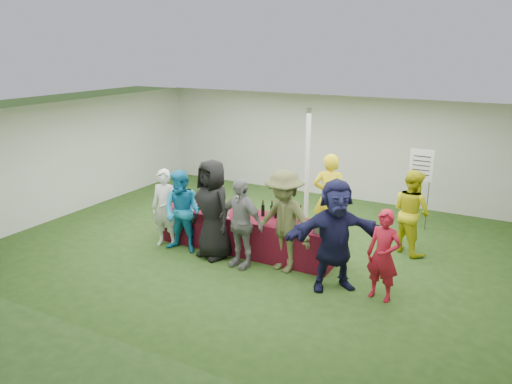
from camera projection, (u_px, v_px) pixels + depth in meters
The scene contains 18 objects.
ground at pixel (260, 245), 10.26m from camera, with size 60.00×60.00×0.00m, color #284719.
tent at pixel (307, 171), 10.66m from camera, with size 10.00×10.00×10.00m.
serving_table at pixel (247, 233), 9.87m from camera, with size 3.60×0.80×0.75m, color maroon.
wine_bottles at pixel (282, 213), 9.54m from camera, with size 0.84×0.15×0.32m.
wine_glasses at pixel (229, 212), 9.62m from camera, with size 2.77×0.13×0.16m.
water_bottle at pixel (252, 209), 9.77m from camera, with size 0.07×0.07×0.23m.
bar_towel at pixel (324, 227), 9.07m from camera, with size 0.25×0.18×0.03m, color white.
dump_bucket at pixel (319, 228), 8.82m from camera, with size 0.24×0.24×0.18m, color slate.
wine_list_sign at pixel (421, 171), 10.81m from camera, with size 0.50×0.03×1.80m.
staff_pourer at pixel (329, 198), 10.27m from camera, with size 0.68×0.44×1.86m, color yellow.
staff_back at pixel (411, 212), 9.68m from camera, with size 0.81×0.63×1.68m, color gold.
customer_0 at pixel (165, 208), 10.03m from camera, with size 0.58×0.38×1.60m, color silver.
customer_1 at pixel (182, 212), 9.72m from camera, with size 0.80×0.62×1.65m, color #1580B5.
customer_2 at pixel (212, 209), 9.43m from camera, with size 0.94×0.61×1.93m, color black.
customer_3 at pixel (240, 223), 9.06m from camera, with size 0.99×0.41×1.68m, color gray.
customer_4 at pixel (284, 221), 8.86m from camera, with size 1.22×0.70×1.88m, color brown.
customer_5 at pixel (335, 235), 8.19m from camera, with size 1.76×0.56×1.90m, color #151538.
customer_6 at pixel (383, 256), 7.89m from camera, with size 0.55×0.36×1.50m, color #A51327.
Camera 1 is at (4.50, -8.40, 3.96)m, focal length 35.00 mm.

